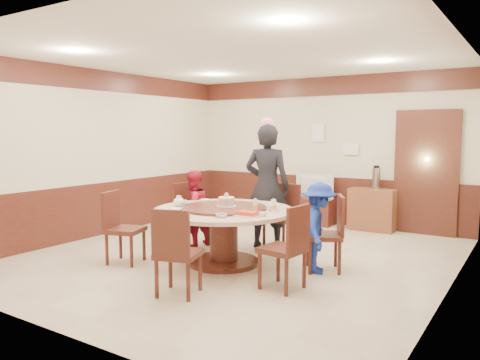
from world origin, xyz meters
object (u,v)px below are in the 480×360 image
Objects in this scene: person_standing at (267,186)px; banquet_table at (224,225)px; shrimp_platter at (248,214)px; person_blue at (319,228)px; side_cabinet at (372,210)px; tv_stand at (312,211)px; television at (312,186)px; thermos at (376,178)px; birthday_cake at (226,202)px; person_red at (193,209)px.

banquet_table is at bearing 74.46° from person_standing.
shrimp_platter reaches higher than banquet_table.
person_blue is 1.43× the size of side_cabinet.
banquet_table is 0.68m from shrimp_platter.
tv_stand is 0.48m from television.
tv_stand is at bearing -178.52° from side_cabinet.
tv_stand is at bearing 101.52° from shrimp_platter.
person_standing is 1.51m from shrimp_platter.
side_cabinet is at bearing 180.00° from thermos.
shrimp_platter is 0.37× the size of television.
side_cabinet is at bearing 1.48° from tv_stand.
birthday_cake is at bearing -107.40° from side_cabinet.
person_standing is 2.36× the size of side_cabinet.
person_standing reaches higher than side_cabinet.
person_blue is (2.16, -0.19, -0.02)m from person_red.
person_blue is at bearing 133.70° from person_standing.
person_blue is 3.16m from television.
shrimp_platter is at bearing -32.00° from birthday_cake.
thermos is (1.06, 3.21, 0.41)m from banquet_table.
person_blue is 3.01× the size of thermos.
person_red is (-0.95, 0.53, 0.06)m from banquet_table.
person_red is 1.73m from shrimp_platter.
television is 1.23m from thermos.
television is (0.80, 2.66, 0.14)m from person_red.
birthday_cake is at bearing -87.00° from tv_stand.
shrimp_platter reaches higher than tv_stand.
shrimp_platter is at bearing 72.23° from person_red.
shrimp_platter is at bearing 114.20° from person_blue.
tv_stand is (-0.19, 2.08, -0.69)m from person_standing.
person_standing is at bearing 110.50° from shrimp_platter.
person_standing is 2.35m from thermos.
television is (-1.36, 2.84, 0.16)m from person_blue.
thermos is (1.21, 0.03, 0.21)m from television.
side_cabinet is (1.16, 0.03, 0.12)m from tv_stand.
person_red reaches higher than side_cabinet.
person_standing is at bearing 131.18° from person_red.
person_red is 1.47× the size of television.
tv_stand is at bearing 174.27° from person_red.
person_red is at bearing -126.82° from thermos.
person_blue is 3.81× the size of shrimp_platter.
television is at bearing 174.27° from person_red.
banquet_table is 1.09m from person_red.
shrimp_platter is (0.55, -0.34, -0.06)m from birthday_cake.
thermos is (1.21, 0.03, 0.69)m from tv_stand.
person_blue is at bearing 44.59° from shrimp_platter.
birthday_cake is 0.33× the size of side_cabinet.
tv_stand is 1.06× the size of side_cabinet.
side_cabinet is at bearing 72.60° from birthday_cake.
banquet_table is at bearing -107.48° from side_cabinet.
thermos reaches higher than birthday_cake.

